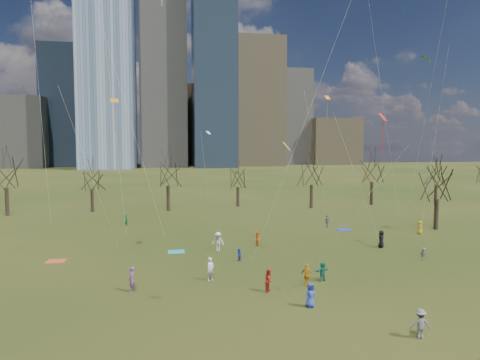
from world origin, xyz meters
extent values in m
plane|color=black|center=(0.00, 0.00, 0.00)|extent=(500.00, 500.00, 0.00)
cube|color=slate|center=(-35.00, 190.00, 59.00)|extent=(26.00, 26.00, 118.00)
cube|color=slate|center=(-8.00, 205.00, 47.50)|extent=(24.00, 24.00, 95.00)
cube|color=#384C66|center=(18.00, 195.00, 52.50)|extent=(22.00, 22.00, 105.00)
cube|color=#726347|center=(45.00, 215.00, 36.00)|extent=(28.00, 28.00, 72.00)
cube|color=#384C66|center=(-60.00, 220.00, 32.50)|extent=(25.00, 25.00, 65.00)
cube|color=slate|center=(70.00, 230.00, 29.00)|extent=(22.00, 22.00, 58.00)
cube|color=#726347|center=(5.00, 240.00, 24.00)|extent=(30.00, 30.00, 48.00)
cube|color=slate|center=(-85.00, 210.00, 18.00)|extent=(35.00, 30.00, 36.00)
cube|color=#726347|center=(95.00, 225.00, 14.00)|extent=(30.00, 28.00, 28.00)
cylinder|color=black|center=(-31.00, 39.00, 2.14)|extent=(0.55, 0.55, 4.28)
cylinder|color=black|center=(-19.00, 41.00, 1.80)|extent=(0.52, 0.52, 3.60)
cylinder|color=black|center=(-7.00, 40.00, 2.02)|extent=(0.54, 0.54, 4.05)
cylinder|color=black|center=(5.00, 43.00, 1.69)|extent=(0.51, 0.51, 3.38)
cylinder|color=black|center=(17.00, 39.00, 1.98)|extent=(0.54, 0.54, 3.96)
cylinder|color=black|center=(29.00, 41.00, 2.07)|extent=(0.54, 0.54, 4.14)
cylinder|color=black|center=(41.00, 40.00, 1.75)|extent=(0.52, 0.52, 3.51)
cylinder|color=black|center=(26.00, 18.00, 1.91)|extent=(0.53, 0.53, 3.83)
cube|color=teal|center=(-6.40, 11.85, 0.01)|extent=(1.60, 1.50, 0.03)
cube|color=#252BAC|center=(14.59, 19.82, 0.01)|extent=(1.60, 1.50, 0.03)
cube|color=#B64724|center=(-17.17, 10.12, 0.01)|extent=(1.60, 1.50, 0.03)
imported|color=#2840AD|center=(1.73, -4.46, 0.79)|extent=(0.85, 0.64, 1.57)
imported|color=silver|center=(-4.01, 2.20, 0.90)|extent=(0.78, 0.74, 1.80)
imported|color=red|center=(-0.16, -1.11, 0.82)|extent=(0.93, 0.99, 1.63)
imported|color=#5B5C60|center=(15.83, 5.00, 0.57)|extent=(0.56, 0.80, 1.13)
imported|color=orange|center=(2.87, -0.43, 0.84)|extent=(1.02, 0.95, 1.69)
imported|color=#1A7763|center=(4.44, 0.57, 0.75)|extent=(1.46, 0.91, 1.51)
imported|color=black|center=(14.34, 10.00, 0.89)|extent=(0.89, 1.03, 1.79)
imported|color=#7B458A|center=(-9.80, 0.56, 0.90)|extent=(0.48, 0.69, 1.80)
imported|color=#2737AA|center=(-0.90, 7.33, 0.58)|extent=(0.63, 0.69, 1.15)
imported|color=silver|center=(-2.29, 11.60, 0.94)|extent=(1.40, 1.14, 1.88)
imported|color=yellow|center=(22.33, 15.64, 0.79)|extent=(0.51, 0.78, 1.57)
imported|color=#17682E|center=(-12.49, 26.88, 0.78)|extent=(0.66, 0.67, 1.56)
imported|color=orange|center=(1.94, 12.72, 0.76)|extent=(0.83, 0.91, 1.52)
imported|color=slate|center=(6.02, -9.78, 0.81)|extent=(1.15, 0.80, 1.63)
imported|color=slate|center=(13.11, 21.78, 0.79)|extent=(1.00, 0.79, 1.58)
plane|color=orange|center=(-11.65, 8.92, 14.34)|extent=(1.13, 1.06, 0.41)
cylinder|color=silver|center=(-12.97, 4.62, 7.87)|extent=(2.64, 8.63, 12.95)
cylinder|color=orange|center=(-11.65, 8.92, 12.69)|extent=(0.04, 0.04, 2.70)
cylinder|color=silver|center=(2.64, -2.05, 13.58)|extent=(6.82, 8.51, 24.36)
plane|color=red|center=(12.18, 6.26, 12.99)|extent=(1.21, 1.15, 0.75)
cylinder|color=silver|center=(8.76, 3.74, 7.20)|extent=(6.86, 5.07, 11.60)
cylinder|color=red|center=(12.18, 6.26, 11.11)|extent=(0.04, 0.04, 3.15)
cylinder|color=silver|center=(-11.94, 9.93, 13.91)|extent=(1.26, 8.28, 25.03)
cylinder|color=silver|center=(-10.72, 10.51, 13.65)|extent=(6.52, 3.31, 24.51)
plane|color=green|center=(18.74, 10.00, 19.17)|extent=(1.18, 1.31, 0.71)
cylinder|color=silver|center=(17.96, 7.16, 10.28)|extent=(1.58, 5.71, 17.77)
cylinder|color=silver|center=(-20.02, 17.36, 15.17)|extent=(0.42, 3.99, 27.55)
plane|color=orange|center=(17.32, 33.17, 17.96)|extent=(1.09, 0.88, 0.66)
cylinder|color=silver|center=(14.34, 29.80, 9.68)|extent=(5.98, 6.74, 16.57)
cylinder|color=orange|center=(17.32, 33.17, 16.17)|extent=(0.04, 0.04, 3.00)
plane|color=gold|center=(-0.42, -6.15, 10.31)|extent=(0.64, 0.74, 0.48)
cylinder|color=silver|center=(0.98, -10.15, 5.85)|extent=(2.80, 8.01, 8.92)
cylinder|color=silver|center=(28.53, 23.94, 17.87)|extent=(0.49, 9.60, 32.95)
plane|color=silver|center=(-0.65, 37.52, 12.63)|extent=(1.10, 1.09, 0.52)
cylinder|color=silver|center=(-1.43, 35.12, 7.01)|extent=(1.59, 4.82, 11.23)
plane|color=green|center=(22.46, 20.58, 27.41)|extent=(0.98, 0.96, 0.32)
cylinder|color=silver|center=(19.14, 18.87, 14.41)|extent=(6.66, 3.45, 26.01)
camera|label=1|loc=(-7.29, -30.01, 10.21)|focal=32.00mm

